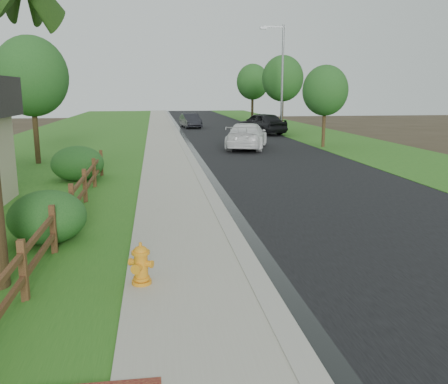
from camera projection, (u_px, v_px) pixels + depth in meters
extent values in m
cube|color=black|center=(226.00, 132.00, 40.22)|extent=(8.00, 90.00, 0.02)
cube|color=#9B968D|center=(177.00, 132.00, 39.62)|extent=(0.40, 90.00, 0.12)
cube|color=black|center=(181.00, 133.00, 39.67)|extent=(0.50, 90.00, 0.00)
cube|color=#A29C8D|center=(161.00, 133.00, 39.44)|extent=(2.20, 90.00, 0.10)
cube|color=#275C1A|center=(138.00, 133.00, 39.17)|extent=(1.60, 90.00, 0.06)
cube|color=#275C1A|center=(73.00, 134.00, 38.44)|extent=(9.00, 90.00, 0.04)
cube|color=#275C1A|center=(304.00, 131.00, 41.19)|extent=(6.00, 90.00, 0.04)
cube|color=#432516|center=(23.00, 272.00, 7.79)|extent=(0.12, 0.12, 1.10)
cube|color=#432516|center=(53.00, 230.00, 10.11)|extent=(0.12, 0.12, 1.10)
cube|color=#432516|center=(72.00, 204.00, 12.44)|extent=(0.12, 0.12, 1.10)
cube|color=#432516|center=(85.00, 186.00, 14.76)|extent=(0.12, 0.12, 1.10)
cube|color=#432516|center=(94.00, 173.00, 17.08)|extent=(0.12, 0.12, 1.10)
cube|color=#432516|center=(101.00, 163.00, 19.40)|extent=(0.12, 0.12, 1.10)
cube|color=#432516|center=(1.00, 310.00, 6.65)|extent=(0.08, 2.35, 0.10)
cube|color=#432516|center=(41.00, 253.00, 8.97)|extent=(0.08, 2.35, 0.10)
cube|color=#432516|center=(39.00, 233.00, 8.89)|extent=(0.08, 2.35, 0.10)
cube|color=#432516|center=(64.00, 220.00, 11.30)|extent=(0.08, 2.35, 0.10)
cube|color=#432516|center=(63.00, 204.00, 11.21)|extent=(0.08, 2.35, 0.10)
cube|color=#432516|center=(79.00, 198.00, 13.62)|extent=(0.08, 2.35, 0.10)
cube|color=#432516|center=(78.00, 184.00, 13.53)|extent=(0.08, 2.35, 0.10)
cube|color=#432516|center=(90.00, 182.00, 15.94)|extent=(0.08, 2.35, 0.10)
cube|color=#432516|center=(89.00, 171.00, 15.86)|extent=(0.08, 2.35, 0.10)
cube|color=#432516|center=(98.00, 171.00, 18.26)|extent=(0.08, 2.35, 0.10)
cube|color=#432516|center=(98.00, 160.00, 18.18)|extent=(0.08, 2.35, 0.10)
cylinder|color=orange|center=(142.00, 282.00, 8.45)|extent=(0.35, 0.35, 0.06)
cylinder|color=orange|center=(141.00, 267.00, 8.39)|extent=(0.24, 0.24, 0.54)
cylinder|color=orange|center=(142.00, 278.00, 8.43)|extent=(0.29, 0.29, 0.05)
cylinder|color=orange|center=(141.00, 252.00, 8.33)|extent=(0.32, 0.32, 0.05)
ellipsoid|color=orange|center=(141.00, 251.00, 8.33)|extent=(0.26, 0.26, 0.20)
cylinder|color=orange|center=(140.00, 245.00, 8.30)|extent=(0.06, 0.06, 0.07)
cylinder|color=orange|center=(137.00, 268.00, 8.23)|extent=(0.19, 0.18, 0.16)
cylinder|color=orange|center=(132.00, 262.00, 8.42)|extent=(0.18, 0.17, 0.12)
cylinder|color=orange|center=(150.00, 264.00, 8.32)|extent=(0.18, 0.17, 0.12)
imported|color=white|center=(247.00, 136.00, 28.66)|extent=(3.64, 5.77, 1.56)
imported|color=black|center=(261.00, 123.00, 38.51)|extent=(3.73, 5.52, 1.75)
imported|color=black|center=(191.00, 121.00, 45.00)|extent=(1.94, 4.26, 1.35)
cylinder|color=slate|center=(282.00, 81.00, 37.42)|extent=(0.17, 0.17, 8.48)
cube|color=slate|center=(274.00, 27.00, 36.46)|extent=(1.70, 0.13, 0.11)
cube|color=slate|center=(263.00, 28.00, 36.35)|extent=(0.52, 0.21, 0.17)
ellipsoid|color=brown|center=(49.00, 225.00, 11.03)|extent=(1.29, 1.02, 0.81)
ellipsoid|color=#1A481A|center=(47.00, 217.00, 10.91)|extent=(1.86, 1.86, 1.24)
ellipsoid|color=#1A481A|center=(78.00, 164.00, 18.49)|extent=(2.08, 2.08, 1.37)
cylinder|color=#372816|center=(36.00, 127.00, 22.49)|extent=(0.25, 0.25, 3.61)
ellipsoid|color=#1A481A|center=(31.00, 76.00, 22.00)|extent=(3.38, 3.38, 3.71)
cylinder|color=#372816|center=(324.00, 123.00, 29.33)|extent=(0.21, 0.21, 3.05)
ellipsoid|color=#1A481A|center=(325.00, 90.00, 28.92)|extent=(2.79, 2.79, 3.07)
cylinder|color=#372816|center=(282.00, 108.00, 41.38)|extent=(0.27, 0.27, 3.95)
ellipsoid|color=#1A481A|center=(283.00, 78.00, 40.85)|extent=(3.57, 3.57, 3.93)
cylinder|color=#372816|center=(252.00, 106.00, 50.55)|extent=(0.26, 0.26, 3.85)
ellipsoid|color=#1A481A|center=(253.00, 82.00, 50.03)|extent=(3.40, 3.40, 3.74)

